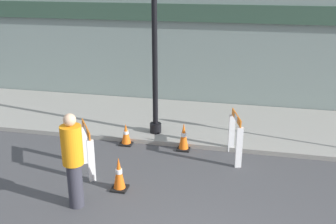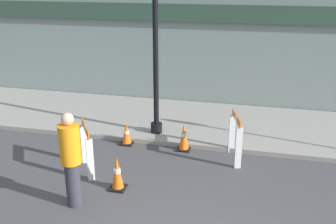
{
  "view_description": "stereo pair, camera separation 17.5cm",
  "coord_description": "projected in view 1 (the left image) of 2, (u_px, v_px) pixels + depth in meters",
  "views": [
    {
      "loc": [
        0.51,
        -3.83,
        3.91
      ],
      "look_at": [
        -1.25,
        4.14,
        1.0
      ],
      "focal_mm": 42.0,
      "sensor_mm": 36.0,
      "label": 1
    },
    {
      "loc": [
        0.68,
        -3.79,
        3.91
      ],
      "look_at": [
        -1.25,
        4.14,
        1.0
      ],
      "focal_mm": 42.0,
      "sensor_mm": 36.0,
      "label": 2
    }
  ],
  "objects": [
    {
      "name": "traffic_cone_1",
      "position": [
        119.0,
        174.0,
        7.39
      ],
      "size": [
        0.3,
        0.3,
        0.67
      ],
      "color": "black",
      "rests_on": "ground_plane"
    },
    {
      "name": "barricade_0",
      "position": [
        235.0,
        135.0,
        8.53
      ],
      "size": [
        0.35,
        0.84,
        1.05
      ],
      "rotation": [
        0.0,
        0.0,
        1.84
      ],
      "color": "white",
      "rests_on": "ground_plane"
    },
    {
      "name": "barricade_1",
      "position": [
        87.0,
        147.0,
        7.98
      ],
      "size": [
        0.59,
        0.8,
        1.03
      ],
      "rotation": [
        0.0,
        0.0,
        5.29
      ],
      "color": "white",
      "rests_on": "ground_plane"
    },
    {
      "name": "traffic_cone_2",
      "position": [
        184.0,
        137.0,
        9.07
      ],
      "size": [
        0.3,
        0.3,
        0.66
      ],
      "color": "black",
      "rests_on": "ground_plane"
    },
    {
      "name": "traffic_cone_0",
      "position": [
        126.0,
        135.0,
        9.37
      ],
      "size": [
        0.3,
        0.3,
        0.53
      ],
      "color": "black",
      "rests_on": "ground_plane"
    },
    {
      "name": "storefront_facade",
      "position": [
        238.0,
        15.0,
        11.18
      ],
      "size": [
        18.0,
        0.22,
        5.5
      ],
      "color": "gray",
      "rests_on": "ground_plane"
    },
    {
      "name": "person_worker",
      "position": [
        73.0,
        158.0,
        6.67
      ],
      "size": [
        0.49,
        0.49,
        1.74
      ],
      "rotation": [
        0.0,
        0.0,
        1.05
      ],
      "color": "#33333D",
      "rests_on": "ground_plane"
    },
    {
      "name": "sidewalk_slab",
      "position": [
        229.0,
        124.0,
        10.54
      ],
      "size": [
        18.0,
        3.22,
        0.11
      ],
      "color": "gray",
      "rests_on": "ground_plane"
    }
  ]
}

